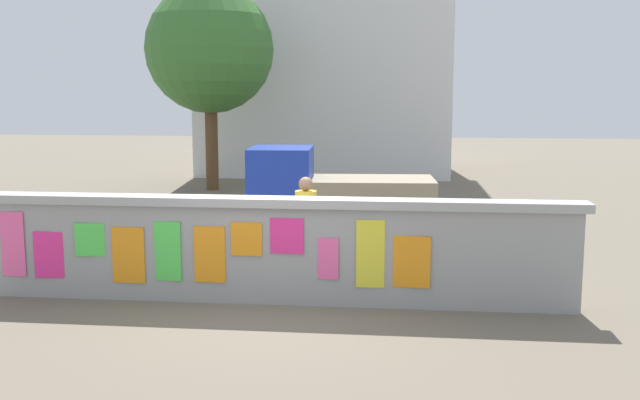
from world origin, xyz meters
TOP-DOWN VIEW (x-y plane):
  - ground at (0.00, 8.00)m, footprint 60.00×60.00m
  - poster_wall at (-0.01, -0.00)m, footprint 8.47×0.42m
  - auto_rickshaw_truck at (0.39, 4.35)m, footprint 3.68×1.71m
  - motorcycle at (-3.56, 4.04)m, footprint 1.89×0.62m
  - bicycle_near at (1.93, 1.51)m, footprint 1.69×0.47m
  - bicycle_far at (-3.23, 1.58)m, footprint 1.70×0.44m
  - person_walking at (0.27, 1.34)m, footprint 0.48×0.48m
  - tree_roadside at (-3.89, 11.53)m, footprint 3.79×3.79m
  - building_background at (-0.95, 17.63)m, footprint 9.03×6.80m

SIDE VIEW (x-z plane):
  - ground at x=0.00m, z-range 0.00..0.00m
  - bicycle_near at x=1.93m, z-range -0.11..0.84m
  - bicycle_far at x=-3.23m, z-range -0.11..0.84m
  - motorcycle at x=-3.56m, z-range 0.03..0.90m
  - poster_wall at x=-0.01m, z-range 0.02..1.51m
  - auto_rickshaw_truck at x=0.39m, z-range -0.02..1.83m
  - person_walking at x=0.27m, z-range 0.18..1.80m
  - tree_roadside at x=-3.89m, z-range 1.12..7.20m
  - building_background at x=-0.95m, z-range 0.02..9.33m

